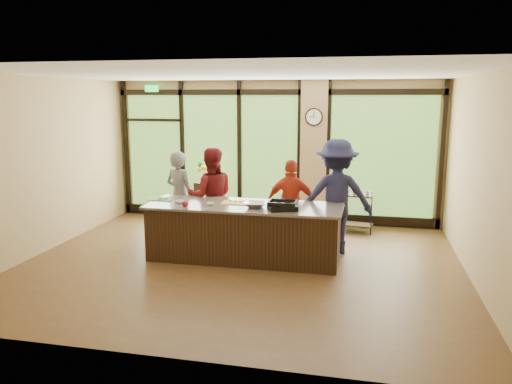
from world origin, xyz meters
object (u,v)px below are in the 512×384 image
at_px(flower_stand, 209,203).
at_px(cook_left, 180,196).
at_px(cook_right, 336,196).
at_px(bar_cart, 357,207).
at_px(island_base, 244,233).
at_px(roasting_pan, 282,208).

bearing_deg(flower_stand, cook_left, -75.07).
xyz_separation_m(cook_left, cook_right, (2.90, -0.15, 0.14)).
bearing_deg(bar_cart, flower_stand, -173.12).
bearing_deg(island_base, roasting_pan, -19.85).
xyz_separation_m(cook_right, bar_cart, (0.34, 1.35, -0.47)).
distance_m(island_base, cook_right, 1.71).
xyz_separation_m(island_base, bar_cart, (1.79, 2.07, 0.07)).
height_order(cook_left, flower_stand, cook_left).
height_order(island_base, roasting_pan, roasting_pan).
relative_size(roasting_pan, flower_stand, 0.49).
bearing_deg(cook_right, flower_stand, -37.94).
bearing_deg(island_base, bar_cart, 49.15).
distance_m(island_base, flower_stand, 2.50).
height_order(cook_left, roasting_pan, cook_left).
distance_m(cook_left, cook_right, 2.91).
height_order(island_base, cook_left, cook_left).
height_order(island_base, flower_stand, flower_stand).
bearing_deg(cook_left, flower_stand, -75.49).
bearing_deg(roasting_pan, cook_left, 129.77).
xyz_separation_m(cook_left, bar_cart, (3.24, 1.20, -0.33)).
height_order(cook_right, roasting_pan, cook_right).
distance_m(cook_left, flower_stand, 1.34).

